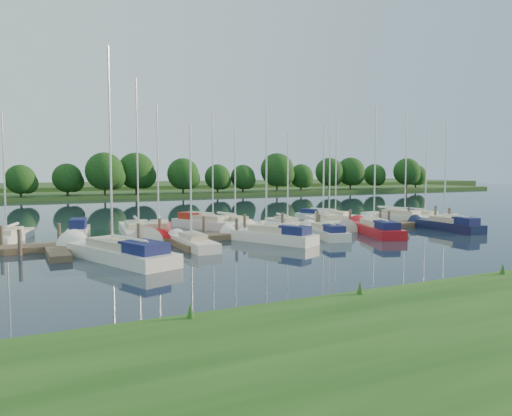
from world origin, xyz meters
name	(u,v)px	position (x,y,z in m)	size (l,w,h in m)	color
ground	(330,250)	(0.00, 0.00, 0.00)	(260.00, 260.00, 0.00)	#17212E
dock	(276,234)	(0.00, 7.31, 0.20)	(40.00, 6.00, 0.40)	brown
mooring_pilings	(269,227)	(0.00, 8.43, 0.60)	(38.24, 2.84, 2.00)	#473D33
far_shore	(112,193)	(0.00, 75.00, 0.30)	(180.00, 30.00, 0.60)	#21461A
distant_hill	(92,187)	(0.00, 100.00, 0.70)	(220.00, 40.00, 1.40)	#3A5625
treeline	(105,175)	(-3.45, 61.83, 4.07)	(146.58, 9.49, 8.03)	#38281C
sailboat_n_0	(8,238)	(-18.65, 13.34, 0.27)	(3.66, 7.48, 9.47)	silver
motorboat	(78,231)	(-13.72, 14.33, 0.35)	(2.32, 5.10, 1.68)	silver
sailboat_n_2	(139,233)	(-9.58, 11.94, 0.27)	(3.43, 10.02, 12.48)	silver
sailboat_n_3	(159,233)	(-8.14, 11.34, 0.28)	(3.85, 8.19, 10.48)	#B01017
sailboat_n_4	(209,225)	(-2.88, 14.12, 0.34)	(4.87, 8.02, 10.61)	silver
sailboat_n_5	(233,225)	(-0.86, 13.46, 0.28)	(3.29, 7.24, 9.33)	silver
sailboat_n_6	(287,225)	(3.59, 11.84, 0.27)	(2.14, 6.81, 8.66)	silver
sailboat_n_7	(328,224)	(7.24, 10.67, 0.28)	(3.59, 8.32, 10.56)	silver
sailboat_n_8	(332,217)	(10.76, 15.04, 0.30)	(5.09, 8.01, 10.43)	silver
sailboat_n_9	(402,219)	(15.87, 10.53, 0.28)	(3.80, 8.91, 11.33)	silver
sailboat_n_10	(422,217)	(19.29, 11.33, 0.31)	(2.17, 7.41, 9.35)	silver
sailboat_s_0	(117,254)	(-13.04, 2.55, 0.33)	(5.12, 9.92, 12.62)	silver
sailboat_s_1	(193,244)	(-7.68, 4.81, 0.27)	(1.64, 6.51, 8.42)	silver
sailboat_s_2	(271,237)	(-1.81, 4.70, 0.34)	(4.51, 7.47, 9.96)	silver
sailboat_s_3	(325,233)	(3.17, 5.26, 0.32)	(3.08, 7.12, 9.07)	silver
sailboat_s_4	(376,230)	(7.69, 4.71, 0.33)	(4.17, 8.30, 10.66)	#B01017
sailboat_s_5	(448,226)	(14.85, 3.98, 0.33)	(2.11, 7.45, 9.65)	#101837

